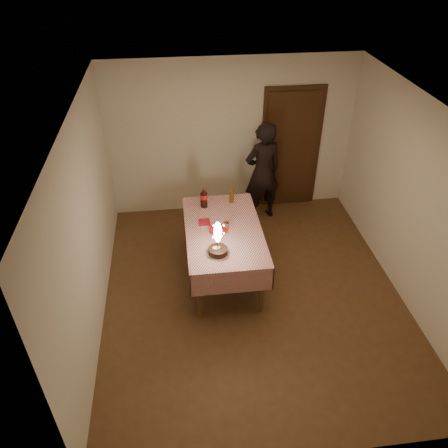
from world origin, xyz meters
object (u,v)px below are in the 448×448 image
(dining_table, at_px, (224,236))
(birthday_cake, at_px, (218,245))
(red_plate, at_px, (221,230))
(amber_bottle_right, at_px, (232,195))
(photographer, at_px, (263,172))
(red_cup, at_px, (213,230))
(cola_bottle, at_px, (204,197))
(clear_cup, at_px, (226,225))

(dining_table, xyz_separation_m, birthday_cake, (-0.13, -0.50, 0.24))
(dining_table, bearing_deg, red_plate, -156.99)
(amber_bottle_right, bearing_deg, birthday_cake, -105.83)
(red_plate, relative_size, photographer, 0.13)
(red_cup, bearing_deg, birthday_cake, -87.22)
(cola_bottle, xyz_separation_m, photographer, (1.02, 0.85, -0.13))
(dining_table, height_order, red_plate, red_plate)
(red_cup, bearing_deg, clear_cup, 24.03)
(cola_bottle, distance_m, photographer, 1.34)
(clear_cup, xyz_separation_m, cola_bottle, (-0.25, 0.57, 0.11))
(dining_table, relative_size, red_cup, 17.20)
(clear_cup, bearing_deg, amber_bottle_right, 75.74)
(dining_table, height_order, birthday_cake, birthday_cake)
(dining_table, distance_m, clear_cup, 0.16)
(red_plate, xyz_separation_m, cola_bottle, (-0.17, 0.60, 0.15))
(dining_table, distance_m, photographer, 1.65)
(cola_bottle, bearing_deg, dining_table, -70.14)
(dining_table, distance_m, red_cup, 0.23)
(birthday_cake, xyz_separation_m, photographer, (0.94, 1.93, -0.11))
(red_cup, bearing_deg, red_plate, 23.65)
(birthday_cake, bearing_deg, dining_table, 75.40)
(red_plate, relative_size, clear_cup, 2.44)
(amber_bottle_right, bearing_deg, photographer, 51.56)
(clear_cup, distance_m, amber_bottle_right, 0.66)
(red_cup, bearing_deg, cola_bottle, 95.23)
(cola_bottle, height_order, photographer, photographer)
(birthday_cake, distance_m, clear_cup, 0.55)
(red_plate, bearing_deg, clear_cup, 24.57)
(birthday_cake, bearing_deg, clear_cup, 72.26)
(red_cup, relative_size, clear_cup, 1.11)
(amber_bottle_right, bearing_deg, cola_bottle, -169.65)
(dining_table, xyz_separation_m, red_cup, (-0.15, -0.07, 0.16))
(cola_bottle, xyz_separation_m, amber_bottle_right, (0.41, 0.07, -0.03))
(birthday_cake, xyz_separation_m, amber_bottle_right, (0.33, 1.16, -0.02))
(clear_cup, height_order, photographer, photographer)
(red_plate, xyz_separation_m, amber_bottle_right, (0.24, 0.68, 0.11))
(cola_bottle, bearing_deg, photographer, 39.70)
(dining_table, xyz_separation_m, photographer, (0.81, 1.43, 0.14))
(red_plate, height_order, photographer, photographer)
(clear_cup, relative_size, amber_bottle_right, 0.35)
(red_cup, relative_size, amber_bottle_right, 0.39)
(birthday_cake, bearing_deg, cola_bottle, 94.25)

